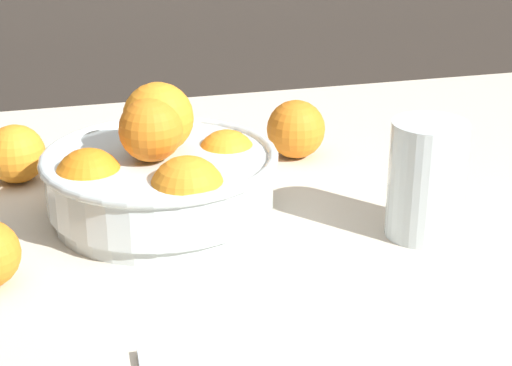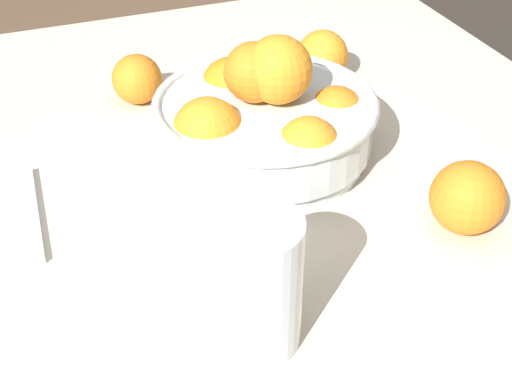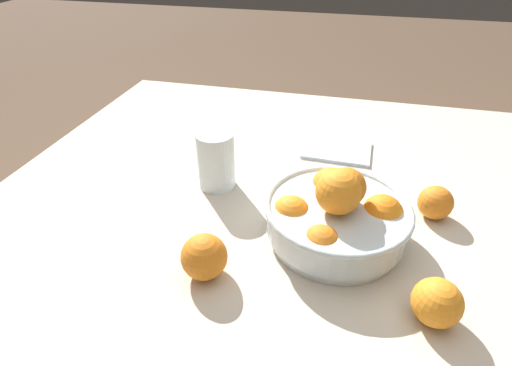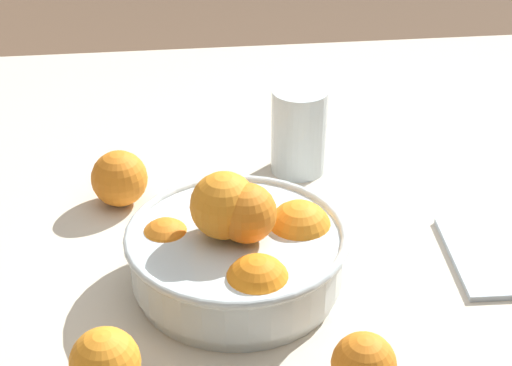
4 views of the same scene
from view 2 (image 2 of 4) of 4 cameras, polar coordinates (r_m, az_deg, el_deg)
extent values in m
cube|color=beige|center=(0.77, -4.83, -5.93)|extent=(1.27, 1.18, 0.03)
cylinder|color=#936B47|center=(1.59, 8.09, 1.19)|extent=(0.05, 0.05, 0.74)
cylinder|color=silver|center=(0.89, 0.72, 2.74)|extent=(0.25, 0.25, 0.02)
cylinder|color=silver|center=(0.87, 0.73, 4.83)|extent=(0.26, 0.26, 0.06)
torus|color=silver|center=(0.85, 0.75, 6.45)|extent=(0.27, 0.27, 0.01)
sphere|color=orange|center=(0.81, 4.21, 2.78)|extent=(0.07, 0.07, 0.07)
sphere|color=orange|center=(0.88, 6.41, 5.54)|extent=(0.07, 0.07, 0.07)
sphere|color=orange|center=(0.92, -2.03, 7.65)|extent=(0.08, 0.08, 0.08)
sphere|color=orange|center=(0.83, -3.90, 4.04)|extent=(0.08, 0.08, 0.08)
sphere|color=orange|center=(0.84, 1.77, 9.05)|extent=(0.08, 0.08, 0.08)
sphere|color=orange|center=(0.84, -0.16, 8.85)|extent=(0.07, 0.07, 0.07)
cylinder|color=#F4A314|center=(0.63, -0.11, -9.33)|extent=(0.07, 0.07, 0.09)
cylinder|color=silver|center=(0.62, -0.12, -8.02)|extent=(0.08, 0.08, 0.13)
sphere|color=orange|center=(1.01, -9.50, 8.20)|extent=(0.07, 0.07, 0.07)
sphere|color=orange|center=(1.06, 5.32, 10.10)|extent=(0.08, 0.08, 0.08)
sphere|color=orange|center=(0.79, 16.54, -1.13)|extent=(0.08, 0.08, 0.08)
camera|label=1|loc=(1.03, -61.63, 14.61)|focal=60.00mm
camera|label=3|loc=(1.11, 37.21, 31.31)|focal=28.00mm
camera|label=4|loc=(1.58, -10.82, 41.34)|focal=60.00mm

